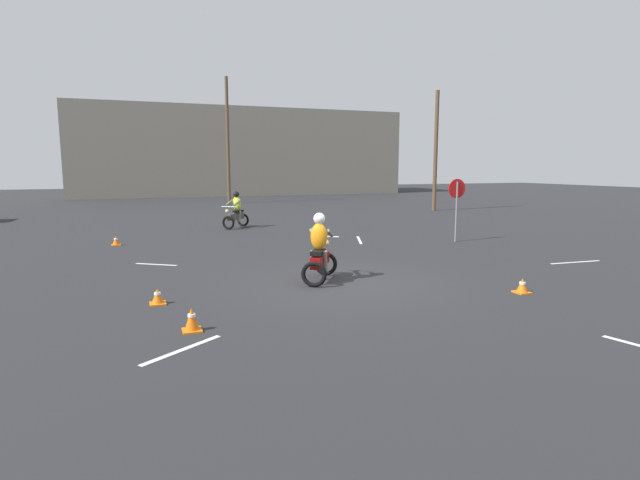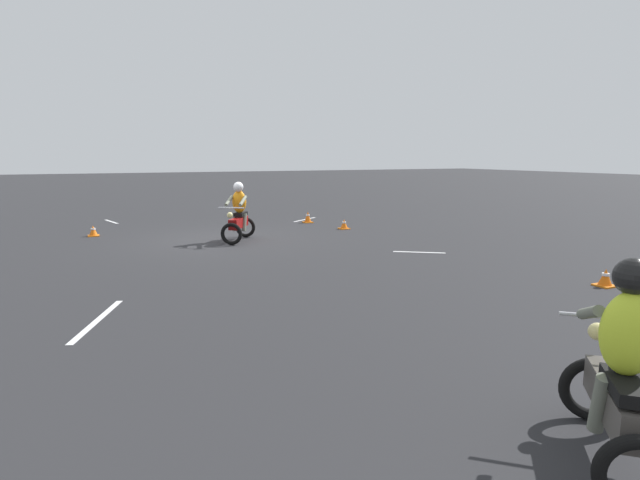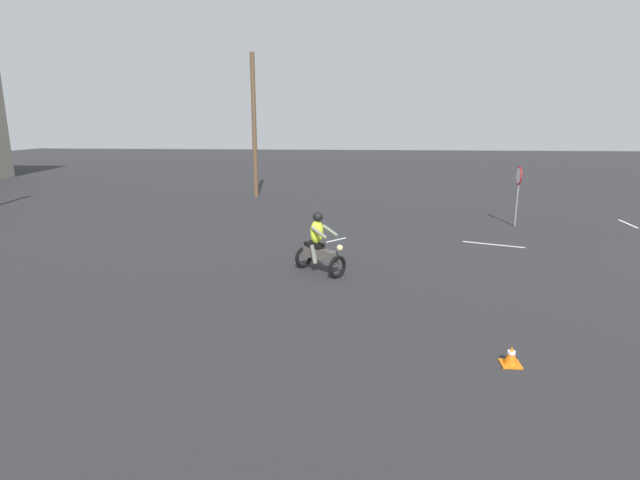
{
  "view_description": "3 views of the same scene",
  "coord_description": "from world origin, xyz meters",
  "px_view_note": "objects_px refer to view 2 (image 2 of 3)",
  "views": [
    {
      "loc": [
        -4.52,
        -10.55,
        2.72
      ],
      "look_at": [
        -0.42,
        0.48,
        1.0
      ],
      "focal_mm": 28.0,
      "sensor_mm": 36.0,
      "label": 1
    },
    {
      "loc": [
        3.3,
        14.08,
        2.39
      ],
      "look_at": [
        -0.36,
        6.13,
        0.9
      ],
      "focal_mm": 28.0,
      "sensor_mm": 36.0,
      "label": 2
    },
    {
      "loc": [
        -13.07,
        10.66,
        3.95
      ],
      "look_at": [
        -0.29,
        11.77,
        0.9
      ],
      "focal_mm": 28.0,
      "sensor_mm": 36.0,
      "label": 3
    }
  ],
  "objects_px": {
    "traffic_cone_mid_center": "(344,224)",
    "traffic_cone_mid_left": "(93,231)",
    "motorcycle_rider_foreground": "(239,215)",
    "motorcycle_rider_background": "(621,377)",
    "traffic_cone_near_right": "(605,278)",
    "traffic_cone_near_left": "(308,217)"
  },
  "relations": [
    {
      "from": "motorcycle_rider_background",
      "to": "traffic_cone_mid_left",
      "type": "xyz_separation_m",
      "value": [
        3.58,
        -13.94,
        -0.57
      ]
    },
    {
      "from": "motorcycle_rider_background",
      "to": "traffic_cone_mid_center",
      "type": "bearing_deg",
      "value": 113.2
    },
    {
      "from": "traffic_cone_mid_left",
      "to": "traffic_cone_near_right",
      "type": "bearing_deg",
      "value": 129.64
    },
    {
      "from": "motorcycle_rider_foreground",
      "to": "traffic_cone_mid_left",
      "type": "distance_m",
      "value": 4.6
    },
    {
      "from": "traffic_cone_near_left",
      "to": "traffic_cone_mid_center",
      "type": "height_order",
      "value": "traffic_cone_near_left"
    },
    {
      "from": "traffic_cone_near_right",
      "to": "traffic_cone_mid_left",
      "type": "distance_m",
      "value": 13.37
    },
    {
      "from": "motorcycle_rider_background",
      "to": "traffic_cone_mid_left",
      "type": "distance_m",
      "value": 14.41
    },
    {
      "from": "motorcycle_rider_foreground",
      "to": "motorcycle_rider_background",
      "type": "bearing_deg",
      "value": 121.99
    },
    {
      "from": "traffic_cone_near_right",
      "to": "traffic_cone_mid_center",
      "type": "bearing_deg",
      "value": -83.1
    },
    {
      "from": "motorcycle_rider_foreground",
      "to": "traffic_cone_mid_left",
      "type": "relative_size",
      "value": 5.14
    },
    {
      "from": "motorcycle_rider_foreground",
      "to": "traffic_cone_mid_left",
      "type": "height_order",
      "value": "motorcycle_rider_foreground"
    },
    {
      "from": "motorcycle_rider_background",
      "to": "traffic_cone_mid_left",
      "type": "height_order",
      "value": "motorcycle_rider_background"
    },
    {
      "from": "motorcycle_rider_foreground",
      "to": "motorcycle_rider_background",
      "type": "relative_size",
      "value": 1.0
    },
    {
      "from": "traffic_cone_mid_center",
      "to": "traffic_cone_mid_left",
      "type": "xyz_separation_m",
      "value": [
        7.51,
        -1.82,
        0.0
      ]
    },
    {
      "from": "traffic_cone_near_right",
      "to": "motorcycle_rider_background",
      "type": "bearing_deg",
      "value": 36.36
    },
    {
      "from": "motorcycle_rider_foreground",
      "to": "traffic_cone_mid_center",
      "type": "height_order",
      "value": "motorcycle_rider_foreground"
    },
    {
      "from": "traffic_cone_near_right",
      "to": "motorcycle_rider_foreground",
      "type": "bearing_deg",
      "value": -58.2
    },
    {
      "from": "traffic_cone_mid_center",
      "to": "motorcycle_rider_foreground",
      "type": "bearing_deg",
      "value": 11.7
    },
    {
      "from": "traffic_cone_mid_left",
      "to": "traffic_cone_mid_center",
      "type": "bearing_deg",
      "value": 166.39
    },
    {
      "from": "traffic_cone_near_right",
      "to": "traffic_cone_mid_center",
      "type": "xyz_separation_m",
      "value": [
        1.03,
        -8.48,
        -0.0
      ]
    },
    {
      "from": "traffic_cone_mid_center",
      "to": "traffic_cone_near_right",
      "type": "bearing_deg",
      "value": 96.9
    },
    {
      "from": "motorcycle_rider_foreground",
      "to": "motorcycle_rider_background",
      "type": "distance_m",
      "value": 11.35
    }
  ]
}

